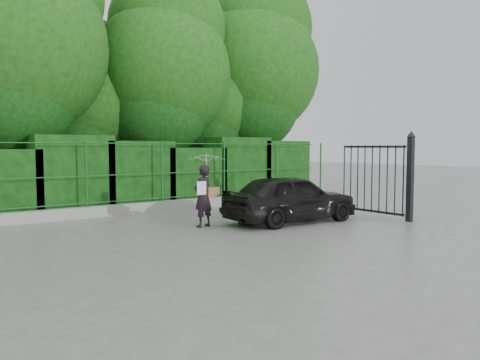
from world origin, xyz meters
TOP-DOWN VIEW (x-y plane):
  - ground at (0.00, 0.00)m, footprint 80.00×80.00m
  - kerb at (0.00, 4.50)m, footprint 14.00×0.25m
  - fence at (0.22, 4.50)m, footprint 14.13×0.06m
  - hedge at (0.15, 5.50)m, footprint 14.20×1.20m
  - trees at (1.14, 7.74)m, footprint 17.10×6.15m
  - gate at (4.60, -0.72)m, footprint 0.22×2.33m
  - woman at (-0.03, 1.37)m, footprint 0.92×0.94m
  - car at (2.08, 0.61)m, footprint 3.76×1.71m

SIDE VIEW (x-z plane):
  - ground at x=0.00m, z-range 0.00..0.00m
  - kerb at x=0.00m, z-range 0.00..0.30m
  - car at x=2.08m, z-range 0.00..1.25m
  - hedge at x=0.15m, z-range -0.09..2.20m
  - woman at x=-0.03m, z-range 0.29..2.08m
  - gate at x=4.60m, z-range 0.01..2.37m
  - fence at x=0.22m, z-range 0.30..2.10m
  - trees at x=1.14m, z-range 0.58..8.66m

